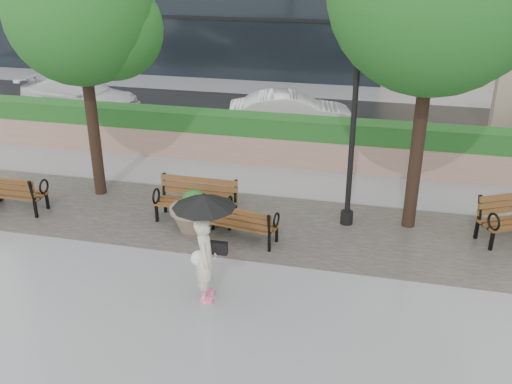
% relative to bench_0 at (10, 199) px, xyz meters
% --- Properties ---
extents(ground, '(100.00, 100.00, 0.00)m').
position_rel_bench_0_xyz_m(ground, '(7.01, -2.39, -0.28)').
color(ground, gray).
rests_on(ground, ground).
extents(cobble_strip, '(28.00, 3.20, 0.01)m').
position_rel_bench_0_xyz_m(cobble_strip, '(7.01, 0.61, -0.27)').
color(cobble_strip, '#383330').
rests_on(cobble_strip, ground).
extents(hedge_wall, '(24.00, 0.80, 1.35)m').
position_rel_bench_0_xyz_m(hedge_wall, '(7.01, 4.61, 0.39)').
color(hedge_wall, '#A67D6B').
rests_on(hedge_wall, ground).
extents(asphalt_street, '(40.00, 7.00, 0.00)m').
position_rel_bench_0_xyz_m(asphalt_street, '(7.01, 8.61, -0.27)').
color(asphalt_street, black).
rests_on(asphalt_street, ground).
extents(bench_0, '(1.74, 0.70, 0.92)m').
position_rel_bench_0_xyz_m(bench_0, '(0.00, 0.00, 0.00)').
color(bench_0, brown).
rests_on(bench_0, ground).
extents(bench_1, '(1.81, 0.73, 0.96)m').
position_rel_bench_0_xyz_m(bench_1, '(4.45, 0.48, 0.01)').
color(bench_1, brown).
rests_on(bench_1, ground).
extents(bench_2, '(1.64, 0.85, 0.84)m').
position_rel_bench_0_xyz_m(bench_2, '(5.64, -0.19, -0.02)').
color(bench_2, brown).
rests_on(bench_2, ground).
extents(planter_left, '(1.10, 1.10, 0.92)m').
position_rel_bench_0_xyz_m(planter_left, '(4.55, 0.10, 0.08)').
color(planter_left, '#7F6B56').
rests_on(planter_left, ground).
extents(lamppost, '(0.28, 0.28, 4.01)m').
position_rel_bench_0_xyz_m(lamppost, '(7.76, 1.13, 1.49)').
color(lamppost, black).
rests_on(lamppost, ground).
extents(tree_0, '(3.42, 3.31, 6.07)m').
position_rel_bench_0_xyz_m(tree_0, '(1.74, 1.48, 4.02)').
color(tree_0, black).
rests_on(tree_0, ground).
extents(car_left, '(4.64, 2.17, 1.31)m').
position_rel_bench_0_xyz_m(car_left, '(-2.55, 7.94, 0.38)').
color(car_left, silver).
rests_on(car_left, ground).
extents(car_right, '(4.27, 2.34, 1.34)m').
position_rel_bench_0_xyz_m(car_right, '(5.36, 7.40, 0.39)').
color(car_right, silver).
rests_on(car_right, ground).
extents(pedestrian, '(1.08, 1.08, 1.99)m').
position_rel_bench_0_xyz_m(pedestrian, '(5.61, -2.35, 0.94)').
color(pedestrian, beige).
rests_on(pedestrian, ground).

